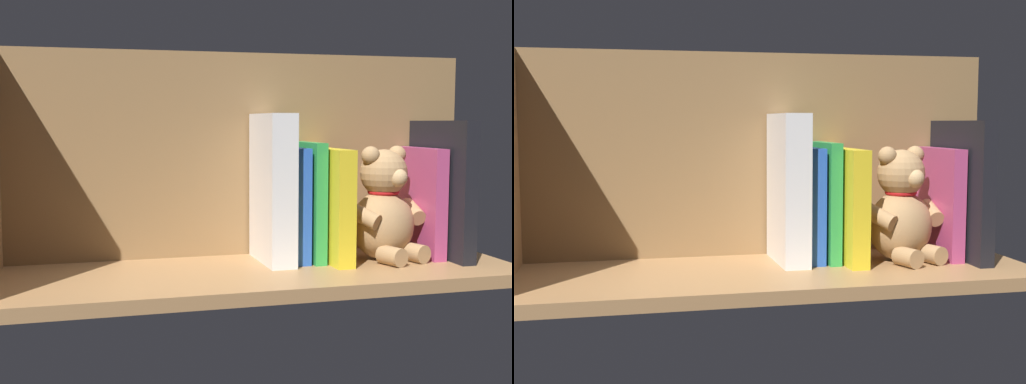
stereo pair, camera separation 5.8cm
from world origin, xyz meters
TOP-DOWN VIEW (x-y plane):
  - ground_plane at (0.00, 0.00)cm, footprint 89.69×31.60cm
  - shelf_back_panel at (0.00, -13.55)cm, footprint 89.69×1.50cm
  - book_0 at (-36.09, -2.20)cm, footprint 2.63×20.40cm
  - book_1 at (-32.98, -4.35)cm, footprint 2.47×16.09cm
  - teddy_bear at (-24.48, -1.76)cm, footprint 15.84×15.51cm
  - book_2 at (-14.57, -3.66)cm, footprint 3.26×17.49cm
  - book_3 at (-11.38, -5.52)cm, footprint 2.09×13.76cm
  - book_4 at (-8.48, -5.82)cm, footprint 2.59×13.16cm
  - dictionary_thick_white at (-4.35, -4.80)cm, footprint 4.58×14.99cm

SIDE VIEW (x-z plane):
  - ground_plane at x=0.00cm, z-range -2.20..0.00cm
  - teddy_bear at x=-24.48cm, z-range -1.23..19.30cm
  - book_1 at x=-32.98cm, z-range 0.00..20.04cm
  - book_2 at x=-14.57cm, z-range -0.01..20.12cm
  - book_4 at x=-8.48cm, z-range 0.00..20.26cm
  - book_3 at x=-11.38cm, z-range 0.00..21.20cm
  - book_0 at x=-36.09cm, z-range 0.00..25.05cm
  - dictionary_thick_white at x=-4.35cm, z-range 0.00..26.27cm
  - shelf_back_panel at x=0.00cm, z-range 0.00..37.46cm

